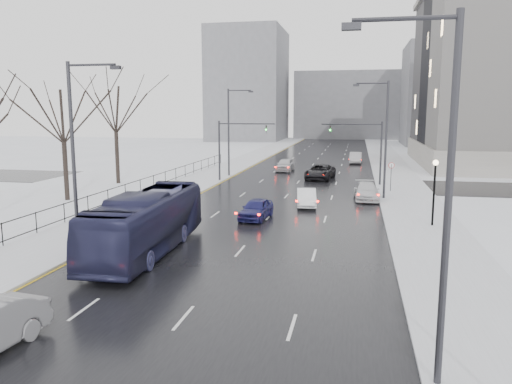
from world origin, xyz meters
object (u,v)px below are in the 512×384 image
Objects in this scene: sedan_right_cross at (320,172)px; sedan_center_far at (285,165)px; no_uturn_sign at (391,168)px; sedan_right_near at (306,198)px; sedan_right_distant at (356,158)px; tree_park_d at (68,201)px; sedan_right_far at (366,191)px; streetlight_r_near at (440,186)px; streetlight_l_near at (77,148)px; sedan_center_near at (256,209)px; mast_signal_right at (370,145)px; tree_park_e at (118,184)px; bus at (147,222)px; lamppost_r_mid at (435,183)px; mast_signal_left at (229,144)px; streetlight_r_mid at (383,134)px; streetlight_l_far at (231,128)px.

sedan_right_cross is 8.14m from sedan_center_far.
no_uturn_sign is 0.64× the size of sedan_right_near.
sedan_right_distant is at bearing 55.91° from sedan_center_far.
no_uturn_sign reaches higher than sedan_center_far.
sedan_center_far is at bearing 58.31° from tree_park_d.
tree_park_d is at bearing -170.16° from sedan_right_far.
streetlight_r_near is 19.15m from streetlight_l_near.
streetlight_l_near reaches higher than sedan_right_far.
sedan_right_far is at bearing -61.11° from sedan_right_cross.
sedan_right_far is (7.70, 9.49, 0.01)m from sedan_center_near.
sedan_right_near is at bearing -112.34° from mast_signal_right.
mast_signal_right is (25.53, 4.00, 4.11)m from tree_park_e.
streetlight_l_near reaches higher than bus.
no_uturn_sign is 17.13m from sedan_center_near.
no_uturn_sign is 0.54× the size of sedan_right_far.
sedan_center_far is (-4.83, 6.55, 0.00)m from sedan_right_cross.
lamppost_r_mid is 31.62m from sedan_center_far.
tree_park_e is at bearing 154.38° from lamppost_r_mid.
no_uturn_sign is at bearing 54.11° from streetlight_l_near.
bus is at bearing 14.22° from streetlight_l_near.
sedan_center_near is 21.89m from sedan_right_cross.
bus is at bearing -101.16° from sedan_right_distant.
tree_park_e is at bearing -159.81° from mast_signal_left.
sedan_right_near is 0.84× the size of sedan_right_far.
tree_park_e is 1.35× the size of streetlight_l_near.
mast_signal_left reaches higher than sedan_right_near.
tree_park_d reaches higher than sedan_right_distant.
tree_park_d is 2.64× the size of sedan_center_far.
mast_signal_right reaches higher than sedan_right_distant.
streetlight_l_near is 52.07m from sedan_right_distant.
sedan_center_near is at bearing -132.18° from streetlight_r_mid.
streetlight_l_far is at bearing 131.06° from lamppost_r_mid.
mast_signal_right is at bearing -14.48° from streetlight_l_far.
lamppost_r_mid is at bearing -61.52° from sedan_center_far.
tree_park_e is 5.00× the size of no_uturn_sign.
mast_signal_left is (0.84, 28.00, -1.51)m from streetlight_l_near.
sedan_center_near is 1.00× the size of sedan_right_near.
mast_signal_right is at bearing 63.57° from bus.
sedan_center_far is (15.06, 24.40, 0.85)m from tree_park_d.
sedan_right_cross is at bearing 98.26° from streetlight_r_near.
bus is at bearing -149.93° from lamppost_r_mid.
streetlight_l_near reaches higher than tree_park_d.
no_uturn_sign is at bearing 75.52° from streetlight_r_mid.
mast_signal_left is 10.68m from sedan_right_cross.
streetlight_r_mid reaches higher than tree_park_e.
streetlight_r_mid is at bearing -27.31° from mast_signal_left.
streetlight_r_near is 41.06m from mast_signal_left.
sedan_center_near is 6.18m from sedan_right_near.
mast_signal_left is at bearing -111.14° from sedan_center_far.
sedan_right_near is (-5.95, -4.44, -4.88)m from streetlight_r_mid.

